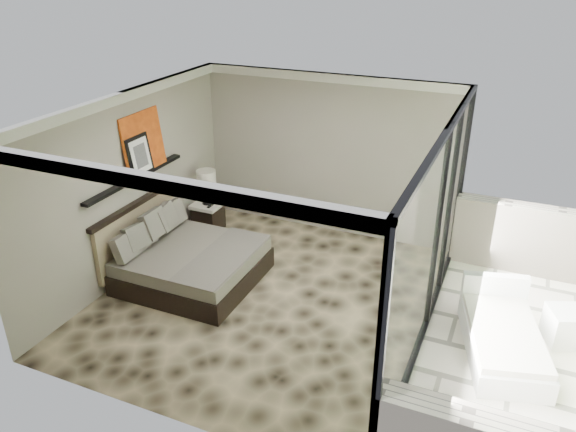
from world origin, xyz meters
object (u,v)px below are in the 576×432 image
at_px(nightstand, 208,217).
at_px(lounger, 502,337).
at_px(bed, 186,260).
at_px(table_lamp, 207,183).
at_px(ottoman, 566,326).

bearing_deg(nightstand, lounger, -18.85).
xyz_separation_m(bed, table_lamp, (-0.56, 1.58, 0.60)).
height_order(table_lamp, ottoman, table_lamp).
bearing_deg(ottoman, lounger, -143.60).
height_order(table_lamp, lounger, table_lamp).
bearing_deg(table_lamp, bed, -70.64).
relative_size(table_lamp, ottoman, 1.35).
distance_m(bed, ottoman, 5.32).
bearing_deg(table_lamp, nightstand, -166.71).
relative_size(nightstand, lounger, 0.26).
relative_size(ottoman, lounger, 0.24).
xyz_separation_m(bed, ottoman, (5.29, 0.63, -0.09)).
xyz_separation_m(table_lamp, ottoman, (5.84, -0.95, -0.69)).
height_order(nightstand, lounger, lounger).
relative_size(bed, nightstand, 3.95).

